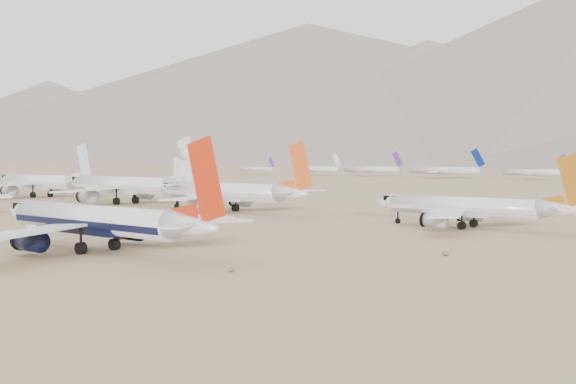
% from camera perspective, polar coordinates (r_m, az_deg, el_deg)
% --- Properties ---
extents(ground, '(7000.00, 7000.00, 0.00)m').
position_cam_1_polar(ground, '(106.01, -14.66, -4.87)').
color(ground, '#957757').
rests_on(ground, ground).
extents(main_airliner, '(47.19, 46.09, 16.65)m').
position_cam_1_polar(main_airliner, '(108.49, -14.60, -2.25)').
color(main_airliner, white).
rests_on(main_airliner, ground).
extents(row2_gold_tail, '(40.87, 39.97, 14.55)m').
position_cam_1_polar(row2_gold_tail, '(143.05, 14.23, -1.20)').
color(row2_gold_tail, white).
rests_on(row2_gold_tail, ground).
extents(row2_orange_tail, '(48.51, 47.46, 17.31)m').
position_cam_1_polar(row2_orange_tail, '(178.27, -4.72, -0.06)').
color(row2_orange_tail, white).
rests_on(row2_orange_tail, ground).
extents(row2_white_trijet, '(53.95, 52.73, 19.12)m').
position_cam_1_polar(row2_white_trijet, '(210.75, -12.46, 0.54)').
color(row2_white_trijet, white).
rests_on(row2_white_trijet, ground).
extents(row2_white_twin, '(50.01, 48.93, 17.87)m').
position_cam_1_polar(row2_white_twin, '(252.67, -18.83, 0.73)').
color(row2_white_twin, white).
rests_on(row2_white_twin, ground).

